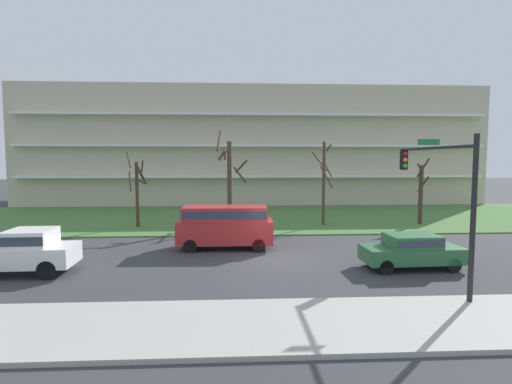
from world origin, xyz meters
TOP-DOWN VIEW (x-y plane):
  - ground at (0.00, 0.00)m, footprint 160.00×160.00m
  - sidewalk_curb_near at (0.00, -8.00)m, footprint 80.00×4.00m
  - grass_lawn_strip at (0.00, 14.00)m, footprint 80.00×16.00m
  - apartment_building at (0.00, 27.76)m, footprint 49.68×12.48m
  - tree_far_left at (-8.98, 9.55)m, footprint 1.52×1.34m
  - tree_left at (-2.38, 10.15)m, footprint 2.28×2.60m
  - tree_center at (4.55, 9.70)m, footprint 1.57×1.44m
  - tree_right at (11.92, 9.73)m, footprint 1.08×1.08m
  - pickup_white_near_left at (-11.44, -1.99)m, footprint 5.47×2.20m
  - sedan_green_center_left at (5.98, -2.00)m, footprint 4.48×1.99m
  - van_red_center_right at (-2.54, 2.50)m, footprint 5.25×2.15m
  - traffic_signal_mast at (5.94, -4.44)m, footprint 0.90×6.04m

SIDE VIEW (x-z plane):
  - ground at x=0.00m, z-range 0.00..0.00m
  - grass_lawn_strip at x=0.00m, z-range 0.00..0.08m
  - sidewalk_curb_near at x=0.00m, z-range 0.00..0.15m
  - sedan_green_center_left at x=5.98m, z-range 0.09..1.66m
  - pickup_white_near_left at x=-11.44m, z-range 0.04..1.99m
  - van_red_center_right at x=-2.54m, z-range 0.22..2.58m
  - tree_right at x=11.92m, z-range -0.03..5.00m
  - tree_far_left at x=-8.98m, z-range 0.05..5.53m
  - tree_center at x=4.55m, z-range 0.22..6.43m
  - tree_left at x=-2.38m, z-range 0.04..7.12m
  - traffic_signal_mast at x=5.94m, z-range 1.14..6.94m
  - apartment_building at x=0.00m, z-range 0.00..12.61m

